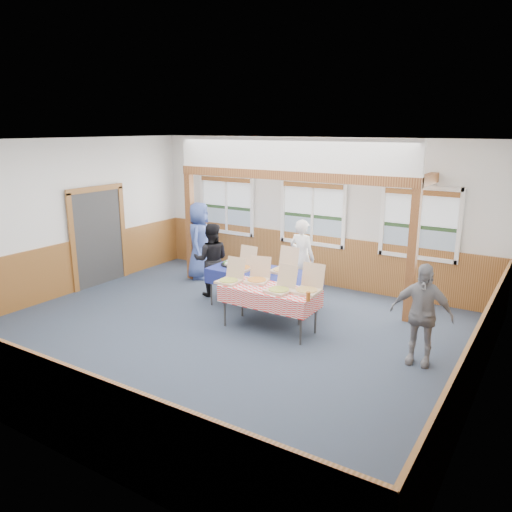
# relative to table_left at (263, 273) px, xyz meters

# --- Properties ---
(floor) EXTENTS (8.00, 8.00, 0.00)m
(floor) POSITION_rel_table_left_xyz_m (0.04, -1.44, -0.71)
(floor) COLOR #272E40
(floor) RESTS_ON ground
(ceiling) EXTENTS (8.00, 8.00, 0.00)m
(ceiling) POSITION_rel_table_left_xyz_m (0.04, -1.44, 2.49)
(ceiling) COLOR white
(ceiling) RESTS_ON wall_back
(wall_back) EXTENTS (8.00, 0.00, 8.00)m
(wall_back) POSITION_rel_table_left_xyz_m (0.04, 2.06, 0.89)
(wall_back) COLOR silver
(wall_back) RESTS_ON floor
(wall_front) EXTENTS (8.00, 0.00, 8.00)m
(wall_front) POSITION_rel_table_left_xyz_m (0.04, -4.94, 0.89)
(wall_front) COLOR silver
(wall_front) RESTS_ON floor
(wall_left) EXTENTS (0.00, 8.00, 8.00)m
(wall_left) POSITION_rel_table_left_xyz_m (-3.96, -1.44, 0.89)
(wall_left) COLOR silver
(wall_left) RESTS_ON floor
(wall_right) EXTENTS (0.00, 8.00, 8.00)m
(wall_right) POSITION_rel_table_left_xyz_m (4.04, -1.44, 0.89)
(wall_right) COLOR silver
(wall_right) RESTS_ON floor
(wainscot_back) EXTENTS (7.98, 0.05, 1.10)m
(wainscot_back) POSITION_rel_table_left_xyz_m (0.04, 2.03, -0.16)
(wainscot_back) COLOR brown
(wainscot_back) RESTS_ON floor
(wainscot_front) EXTENTS (7.98, 0.05, 1.10)m
(wainscot_front) POSITION_rel_table_left_xyz_m (0.04, -4.92, -0.16)
(wainscot_front) COLOR brown
(wainscot_front) RESTS_ON floor
(wainscot_left) EXTENTS (0.05, 6.98, 1.10)m
(wainscot_left) POSITION_rel_table_left_xyz_m (-3.94, -1.44, -0.16)
(wainscot_left) COLOR brown
(wainscot_left) RESTS_ON floor
(wainscot_right) EXTENTS (0.05, 6.98, 1.10)m
(wainscot_right) POSITION_rel_table_left_xyz_m (4.01, -1.44, -0.16)
(wainscot_right) COLOR brown
(wainscot_right) RESTS_ON floor
(cased_opening) EXTENTS (0.06, 1.30, 2.10)m
(cased_opening) POSITION_rel_table_left_xyz_m (-3.92, -0.54, 0.34)
(cased_opening) COLOR #313131
(cased_opening) RESTS_ON wall_left
(window_left) EXTENTS (1.56, 0.10, 1.46)m
(window_left) POSITION_rel_table_left_xyz_m (-2.26, 2.02, 0.97)
(window_left) COLOR white
(window_left) RESTS_ON wall_back
(window_mid) EXTENTS (1.56, 0.10, 1.46)m
(window_mid) POSITION_rel_table_left_xyz_m (0.04, 2.02, 0.97)
(window_mid) COLOR white
(window_mid) RESTS_ON wall_back
(window_right) EXTENTS (1.56, 0.10, 1.46)m
(window_right) POSITION_rel_table_left_xyz_m (2.34, 2.02, 0.97)
(window_right) COLOR white
(window_right) RESTS_ON wall_back
(post_left) EXTENTS (0.15, 0.15, 2.40)m
(post_left) POSITION_rel_table_left_xyz_m (-2.46, 0.86, 0.49)
(post_left) COLOR #5B2C14
(post_left) RESTS_ON floor
(post_right) EXTENTS (0.15, 0.15, 2.40)m
(post_right) POSITION_rel_table_left_xyz_m (2.54, 0.86, 0.49)
(post_right) COLOR #5B2C14
(post_right) RESTS_ON floor
(cross_beam) EXTENTS (5.15, 0.18, 0.18)m
(cross_beam) POSITION_rel_table_left_xyz_m (0.04, 0.86, 1.78)
(cross_beam) COLOR #5B2C14
(cross_beam) RESTS_ON post_left
(table_left) EXTENTS (2.22, 1.24, 0.76)m
(table_left) POSITION_rel_table_left_xyz_m (0.00, 0.00, 0.00)
(table_left) COLOR #313131
(table_left) RESTS_ON floor
(table_right) EXTENTS (1.67, 0.75, 0.76)m
(table_right) POSITION_rel_table_left_xyz_m (0.62, -0.82, -0.01)
(table_right) COLOR #313131
(table_right) RESTS_ON floor
(pizza_box_a) EXTENTS (0.41, 0.49, 0.42)m
(pizza_box_a) POSITION_rel_table_left_xyz_m (-0.40, -0.11, 0.12)
(pizza_box_a) COLOR tan
(pizza_box_a) RESTS_ON table_left
(pizza_box_b) EXTENTS (0.42, 0.51, 0.44)m
(pizza_box_b) POSITION_rel_table_left_xyz_m (0.35, 0.16, 0.12)
(pizza_box_b) COLOR tan
(pizza_box_b) RESTS_ON table_left
(pizza_box_c) EXTENTS (0.38, 0.46, 0.41)m
(pizza_box_c) POSITION_rel_table_left_xyz_m (-0.13, -0.92, 0.11)
(pizza_box_c) COLOR tan
(pizza_box_c) RESTS_ON table_right
(pizza_box_d) EXTENTS (0.48, 0.54, 0.41)m
(pizza_box_d) POSITION_rel_table_left_xyz_m (0.26, -0.63, 0.11)
(pizza_box_d) COLOR tan
(pizza_box_d) RESTS_ON table_right
(pizza_box_e) EXTENTS (0.45, 0.52, 0.42)m
(pizza_box_e) POSITION_rel_table_left_xyz_m (0.88, -0.90, 0.12)
(pizza_box_e) COLOR tan
(pizza_box_e) RESTS_ON table_right
(pizza_box_f) EXTENTS (0.41, 0.50, 0.44)m
(pizza_box_f) POSITION_rel_table_left_xyz_m (1.27, -0.68, 0.12)
(pizza_box_f) COLOR tan
(pizza_box_f) RESTS_ON table_right
(veggie_tray) EXTENTS (0.39, 0.39, 0.09)m
(veggie_tray) POSITION_rel_table_left_xyz_m (-0.75, 0.00, 0.08)
(veggie_tray) COLOR black
(veggie_tray) RESTS_ON table_left
(drink_glass) EXTENTS (0.07, 0.07, 0.15)m
(drink_glass) POSITION_rel_table_left_xyz_m (1.47, -1.07, 0.13)
(drink_glass) COLOR #A4521B
(drink_glass) RESTS_ON table_right
(woman_white) EXTENTS (0.63, 0.45, 1.60)m
(woman_white) POSITION_rel_table_left_xyz_m (0.23, 1.16, 0.09)
(woman_white) COLOR white
(woman_white) RESTS_ON floor
(woman_black) EXTENTS (0.93, 0.88, 1.52)m
(woman_black) POSITION_rel_table_left_xyz_m (-1.33, 0.13, 0.05)
(woman_black) COLOR black
(woman_black) RESTS_ON floor
(man_blue) EXTENTS (0.87, 1.02, 1.77)m
(man_blue) POSITION_rel_table_left_xyz_m (-2.31, 0.97, 0.18)
(man_blue) COLOR #3A4D91
(man_blue) RESTS_ON floor
(person_grey) EXTENTS (0.92, 0.43, 1.53)m
(person_grey) POSITION_rel_table_left_xyz_m (3.13, -0.72, 0.06)
(person_grey) COLOR gray
(person_grey) RESTS_ON floor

